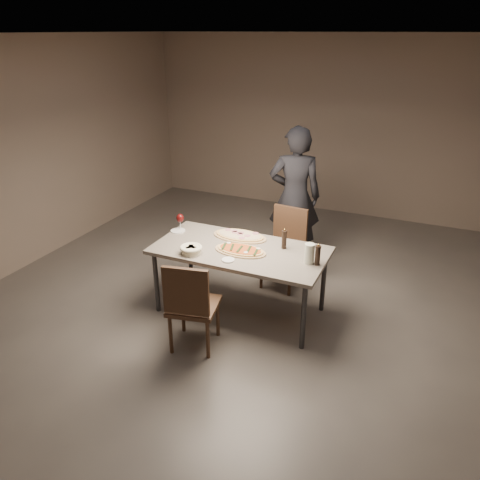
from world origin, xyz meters
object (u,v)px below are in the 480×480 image
at_px(diner, 295,197).
at_px(dining_table, 240,254).
at_px(zucchini_pizza, 240,250).
at_px(bread_basket, 191,249).
at_px(pepper_mill_left, 284,239).
at_px(chair_near, 191,302).
at_px(chair_far, 286,243).
at_px(carafe, 309,254).
at_px(ham_pizza, 240,236).

bearing_deg(diner, dining_table, 66.00).
bearing_deg(diner, zucchini_pizza, 67.44).
height_order(dining_table, bread_basket, bread_basket).
bearing_deg(dining_table, pepper_mill_left, 25.30).
bearing_deg(dining_table, chair_near, -99.65).
distance_m(chair_far, diner, 0.71).
bearing_deg(chair_far, zucchini_pizza, 81.78).
distance_m(pepper_mill_left, carafe, 0.40).
relative_size(dining_table, diner, 1.00).
xyz_separation_m(ham_pizza, diner, (0.26, 1.13, 0.13)).
xyz_separation_m(ham_pizza, chair_far, (0.36, 0.53, -0.24)).
bearing_deg(bread_basket, zucchini_pizza, 28.61).
distance_m(zucchini_pizza, chair_far, 0.92).
relative_size(ham_pizza, chair_near, 0.65).
relative_size(chair_near, chair_far, 1.00).
relative_size(ham_pizza, diner, 0.34).
bearing_deg(dining_table, carafe, -2.10).
distance_m(pepper_mill_left, chair_near, 1.20).
height_order(chair_near, diner, diner).
distance_m(dining_table, chair_near, 0.85).
bearing_deg(bread_basket, diner, 72.12).
bearing_deg(ham_pizza, zucchini_pizza, -76.78).
bearing_deg(dining_table, zucchini_pizza, -63.06).
bearing_deg(ham_pizza, pepper_mill_left, -20.00).
relative_size(pepper_mill_left, diner, 0.12).
xyz_separation_m(dining_table, diner, (0.14, 1.40, 0.21)).
relative_size(ham_pizza, chair_far, 0.65).
bearing_deg(diner, chair_far, 81.19).
height_order(ham_pizza, carafe, carafe).
bearing_deg(ham_pizza, diner, 65.27).
bearing_deg(diner, carafe, 94.71).
height_order(pepper_mill_left, chair_near, pepper_mill_left).
bearing_deg(ham_pizza, bread_basket, -127.99).
height_order(zucchini_pizza, chair_near, chair_near).
bearing_deg(chair_far, diner, -75.19).
distance_m(ham_pizza, bread_basket, 0.64).
xyz_separation_m(dining_table, pepper_mill_left, (0.41, 0.20, 0.16)).
distance_m(bread_basket, chair_far, 1.31).
bearing_deg(zucchini_pizza, chair_near, -97.48).
relative_size(dining_table, chair_far, 1.91).
xyz_separation_m(dining_table, zucchini_pizza, (0.03, -0.06, 0.07)).
xyz_separation_m(carafe, chair_near, (-0.89, -0.79, -0.32)).
distance_m(dining_table, ham_pizza, 0.31).
bearing_deg(carafe, pepper_mill_left, 146.23).
relative_size(zucchini_pizza, carafe, 2.70).
bearing_deg(chair_far, chair_near, 82.17).
bearing_deg(carafe, bread_basket, -166.67).
height_order(ham_pizza, chair_far, chair_far).
bearing_deg(bread_basket, carafe, 13.33).
height_order(ham_pizza, diner, diner).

